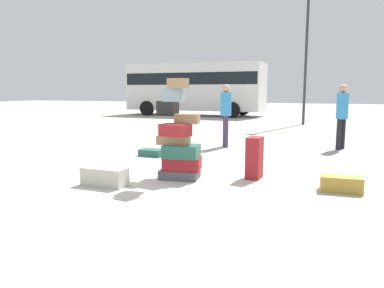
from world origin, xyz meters
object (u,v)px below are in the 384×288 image
(suitcase_teal_foreground_far, at_px, (152,153))
(suitcase_cream_behind_tower, at_px, (105,177))
(person_tourist_with_camera, at_px, (342,111))
(parked_bus, at_px, (195,86))
(suitcase_tower, at_px, (179,144))
(suitcase_tan_foreground_near, at_px, (341,184))
(suitcase_maroon_white_trunk, at_px, (254,158))
(lamp_post, at_px, (308,23))
(person_bearded_onlooker, at_px, (226,110))

(suitcase_teal_foreground_far, bearing_deg, suitcase_cream_behind_tower, -76.09)
(person_tourist_with_camera, height_order, parked_bus, parked_bus)
(suitcase_tower, xyz_separation_m, suitcase_tan_foreground_near, (2.69, 0.04, -0.49))
(suitcase_maroon_white_trunk, distance_m, suitcase_teal_foreground_far, 3.07)
(parked_bus, xyz_separation_m, lamp_post, (6.72, -4.22, 2.69))
(person_bearded_onlooker, relative_size, lamp_post, 0.24)
(suitcase_teal_foreground_far, distance_m, person_tourist_with_camera, 5.11)
(person_tourist_with_camera, bearing_deg, suitcase_tower, -1.89)
(suitcase_teal_foreground_far, bearing_deg, person_tourist_with_camera, 35.64)
(suitcase_cream_behind_tower, relative_size, person_bearded_onlooker, 0.44)
(suitcase_maroon_white_trunk, distance_m, person_tourist_with_camera, 4.40)
(suitcase_tan_foreground_near, distance_m, suitcase_cream_behind_tower, 3.78)
(suitcase_tan_foreground_near, xyz_separation_m, person_bearded_onlooker, (-2.84, 3.82, 0.91))
(parked_bus, bearing_deg, suitcase_cream_behind_tower, -73.67)
(suitcase_maroon_white_trunk, relative_size, person_tourist_with_camera, 0.43)
(person_bearded_onlooker, bearing_deg, parked_bus, -179.90)
(parked_bus, bearing_deg, suitcase_maroon_white_trunk, -65.08)
(suitcase_maroon_white_trunk, height_order, person_tourist_with_camera, person_tourist_with_camera)
(suitcase_tower, distance_m, person_bearded_onlooker, 3.89)
(suitcase_tan_foreground_near, xyz_separation_m, suitcase_teal_foreground_far, (-4.14, 1.84, -0.04))
(suitcase_teal_foreground_far, bearing_deg, person_bearded_onlooker, 61.03)
(suitcase_tan_foreground_near, distance_m, person_tourist_with_camera, 4.56)
(suitcase_cream_behind_tower, distance_m, lamp_post, 13.47)
(suitcase_tower, height_order, parked_bus, parked_bus)
(suitcase_maroon_white_trunk, xyz_separation_m, person_tourist_with_camera, (1.58, 4.05, 0.65))
(suitcase_teal_foreground_far, relative_size, parked_bus, 0.07)
(suitcase_tower, bearing_deg, suitcase_teal_foreground_far, 127.46)
(suitcase_teal_foreground_far, xyz_separation_m, person_tourist_with_camera, (4.28, 2.62, 0.94))
(suitcase_teal_foreground_far, height_order, lamp_post, lamp_post)
(suitcase_cream_behind_tower, bearing_deg, suitcase_tower, 45.58)
(suitcase_teal_foreground_far, xyz_separation_m, parked_bus, (-3.75, 13.95, 1.75))
(suitcase_teal_foreground_far, relative_size, person_bearded_onlooker, 0.33)
(person_bearded_onlooker, xyz_separation_m, parked_bus, (-5.05, 11.97, 0.80))
(lamp_post, bearing_deg, person_bearded_onlooker, -102.16)
(suitcase_maroon_white_trunk, relative_size, suitcase_teal_foreground_far, 1.29)
(suitcase_tower, xyz_separation_m, parked_bus, (-5.20, 15.83, 1.22))
(suitcase_tower, relative_size, parked_bus, 0.21)
(suitcase_tan_foreground_near, distance_m, person_bearded_onlooker, 4.85)
(suitcase_tan_foreground_near, bearing_deg, suitcase_maroon_white_trunk, 161.18)
(person_tourist_with_camera, distance_m, parked_bus, 13.91)
(suitcase_tower, xyz_separation_m, suitcase_cream_behind_tower, (-0.97, -0.88, -0.46))
(suitcase_tan_foreground_near, relative_size, suitcase_maroon_white_trunk, 0.82)
(suitcase_maroon_white_trunk, distance_m, parked_bus, 16.74)
(suitcase_tower, height_order, person_bearded_onlooker, suitcase_tower)
(suitcase_tower, height_order, person_tourist_with_camera, suitcase_tower)
(suitcase_cream_behind_tower, height_order, person_tourist_with_camera, person_tourist_with_camera)
(suitcase_cream_behind_tower, xyz_separation_m, parked_bus, (-4.23, 16.72, 1.68))
(suitcase_cream_behind_tower, distance_m, person_bearded_onlooker, 4.90)
(suitcase_tower, xyz_separation_m, suitcase_teal_foreground_far, (-1.44, 1.88, -0.53))
(suitcase_teal_foreground_far, relative_size, lamp_post, 0.08)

